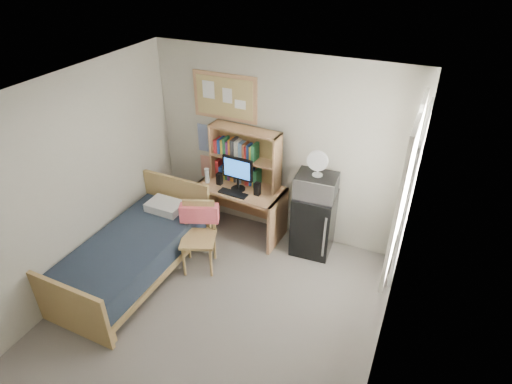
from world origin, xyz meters
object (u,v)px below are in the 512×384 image
at_px(speaker_left, 219,179).
at_px(speaker_right, 257,189).
at_px(desk_fan, 318,164).
at_px(bed, 133,258).
at_px(microwave, 316,186).
at_px(bulletin_board, 225,97).
at_px(desk, 241,210).
at_px(monitor, 238,174).
at_px(desk_chair, 198,239).
at_px(mini_fridge, 314,223).

bearing_deg(speaker_left, speaker_right, -0.00).
relative_size(speaker_left, desk_fan, 0.53).
distance_m(bed, microwave, 2.51).
distance_m(bulletin_board, desk, 1.61).
bearing_deg(monitor, desk, 90.00).
bearing_deg(bulletin_board, speaker_right, -30.95).
bearing_deg(microwave, desk_chair, -146.04).
xyz_separation_m(mini_fridge, microwave, (0.00, -0.02, 0.60)).
height_order(desk, speaker_left, speaker_left).
height_order(bed, speaker_left, speaker_left).
relative_size(speaker_right, desk_fan, 0.57).
height_order(mini_fridge, speaker_right, speaker_right).
relative_size(bulletin_board, desk_chair, 1.01).
bearing_deg(microwave, monitor, -179.05).
bearing_deg(desk_fan, microwave, 0.00).
bearing_deg(speaker_right, desk_fan, 11.15).
height_order(monitor, speaker_right, monitor).
xyz_separation_m(bed, speaker_right, (1.14, 1.32, 0.58)).
height_order(desk_chair, bed, desk_chair).
bearing_deg(bed, bulletin_board, 75.10).
xyz_separation_m(desk_chair, bed, (-0.69, -0.47, -0.19)).
relative_size(bulletin_board, speaker_right, 5.10).
bearing_deg(desk_chair, bed, -166.72).
distance_m(bulletin_board, desk_fan, 1.56).
distance_m(desk_chair, mini_fridge, 1.57).
distance_m(bed, speaker_right, 1.84).
xyz_separation_m(microwave, desk_fan, (0.00, 0.00, 0.31)).
distance_m(monitor, speaker_right, 0.33).
xyz_separation_m(speaker_left, desk_fan, (1.38, 0.06, 0.50)).
xyz_separation_m(desk, desk_fan, (1.08, 0.02, 0.97)).
relative_size(speaker_left, speaker_right, 0.95).
relative_size(monitor, speaker_left, 2.73).
bearing_deg(monitor, bed, -118.50).
bearing_deg(microwave, speaker_left, 179.20).
relative_size(desk, speaker_right, 6.62).
bearing_deg(desk_chair, desk_fan, 16.07).
xyz_separation_m(desk_chair, speaker_left, (-0.15, 0.88, 0.38)).
relative_size(bed, monitor, 4.25).
height_order(bed, monitor, monitor).
distance_m(desk, desk_chair, 0.94).
relative_size(monitor, desk_fan, 1.46).
height_order(mini_fridge, monitor, monitor).
bearing_deg(desk_fan, bulletin_board, 165.25).
xyz_separation_m(bed, desk_fan, (1.92, 1.42, 1.08)).
xyz_separation_m(bulletin_board, desk, (0.35, -0.31, -1.54)).
distance_m(desk, speaker_right, 0.56).
xyz_separation_m(bulletin_board, desk_chair, (0.19, -1.23, -1.45)).
xyz_separation_m(desk_chair, desk_fan, (1.24, 0.95, 0.89)).
bearing_deg(desk, desk_chair, -96.03).
bearing_deg(bed, desk_fan, 37.66).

